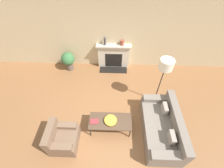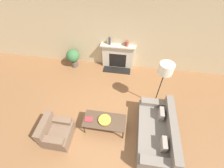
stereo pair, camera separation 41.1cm
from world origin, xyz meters
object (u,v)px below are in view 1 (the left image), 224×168
fireplace (114,56)px  couch (162,127)px  armchair_near (62,138)px  potted_plant (68,60)px  floor_lamp (165,68)px  mantel_vase_center_left (122,43)px  bowl (110,120)px  mantel_vase_left (105,41)px  book (94,121)px  coffee_table (110,121)px

fireplace → couch: 3.33m
couch → armchair_near: 2.80m
fireplace → potted_plant: 1.85m
floor_lamp → mantel_vase_center_left: bearing=123.0°
bowl → mantel_vase_left: size_ratio=1.19×
fireplace → potted_plant: bearing=-172.2°
book → mantel_vase_center_left: bearing=70.6°
armchair_near → floor_lamp: bearing=-59.8°
couch → mantel_vase_left: mantel_vase_left is taller
bowl → potted_plant: potted_plant is taller
book → potted_plant: potted_plant is taller
mantel_vase_left → potted_plant: size_ratio=0.37×
coffee_table → potted_plant: 3.23m
floor_lamp → mantel_vase_left: (-1.83, 1.80, -0.27)m
couch → bowl: bearing=-91.9°
coffee_table → floor_lamp: size_ratio=0.68×
armchair_near → mantel_vase_center_left: size_ratio=3.83×
floor_lamp → coffee_table: bearing=-143.1°
floor_lamp → mantel_vase_left: 2.58m
armchair_near → couch: bearing=-81.1°
book → floor_lamp: 2.49m
mantel_vase_center_left → potted_plant: size_ratio=0.25×
book → mantel_vase_left: 3.07m
coffee_table → couch: bearing=-2.2°
armchair_near → mantel_vase_center_left: (1.61, 3.42, 0.85)m
mantel_vase_left → mantel_vase_center_left: (0.66, 0.00, -0.05)m
couch → potted_plant: size_ratio=2.41×
floor_lamp → book: bearing=-149.0°
fireplace → book: 3.00m
armchair_near → fireplace: bearing=-20.8°
potted_plant → fireplace: bearing=7.8°
couch → bowl: 1.49m
coffee_table → potted_plant: (-1.82, 2.67, 0.06)m
bowl → fireplace: bearing=89.8°
couch → floor_lamp: size_ratio=1.09×
coffee_table → bowl: 0.08m
armchair_near → potted_plant: size_ratio=0.96×
mantel_vase_center_left → coffee_table: bearing=-96.5°
fireplace → bowl: fireplace is taller
coffee_table → mantel_vase_left: mantel_vase_left is taller
armchair_near → floor_lamp: floor_lamp is taller
coffee_table → mantel_vase_center_left: 3.04m
fireplace → floor_lamp: bearing=-50.2°
mantel_vase_left → couch: bearing=-58.8°
fireplace → mantel_vase_left: 0.76m
fireplace → floor_lamp: (1.49, -1.79, 0.95)m
coffee_table → mantel_vase_left: size_ratio=4.11×
armchair_near → mantel_vase_left: size_ratio=2.63×
couch → fireplace: bearing=-153.7°
fireplace → floor_lamp: floor_lamp is taller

